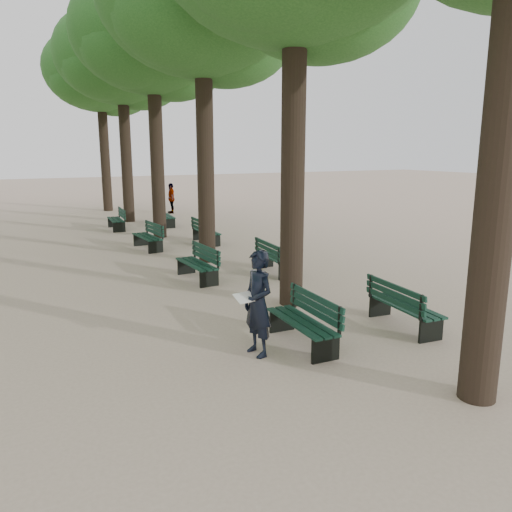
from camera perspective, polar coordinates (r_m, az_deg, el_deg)
name	(u,v)px	position (r m, az deg, el deg)	size (l,w,h in m)	color
ground	(309,366)	(8.36, 6.08, -12.35)	(120.00, 120.00, 0.00)	#C4AB94
tree_central_3	(152,33)	(20.58, -11.81, 23.63)	(6.00, 6.00, 9.95)	#33261C
tree_central_4	(121,55)	(25.32, -15.19, 21.24)	(6.00, 6.00, 9.95)	#33261C
tree_central_5	(100,70)	(30.15, -17.44, 19.57)	(6.00, 6.00, 9.95)	#33261C
bench_left_0	(302,331)	(9.05, 5.28, -8.52)	(0.67, 1.83, 0.92)	black
bench_left_1	(197,270)	(13.49, -6.76, -1.62)	(0.62, 1.82, 0.92)	black
bench_left_2	(148,242)	(17.96, -12.28, 1.62)	(0.68, 1.83, 0.92)	black
bench_left_3	(116,223)	(22.73, -15.68, 3.60)	(0.70, 1.84, 0.92)	black
bench_right_0	(404,315)	(10.28, 16.56, -6.43)	(0.76, 1.85, 0.92)	black
bench_right_1	(276,264)	(14.17, 2.29, -0.88)	(0.75, 1.85, 0.92)	black
bench_right_2	(206,236)	(18.78, -5.71, 2.29)	(0.65, 1.82, 0.92)	black
bench_right_3	(166,220)	(23.35, -10.26, 4.07)	(0.75, 1.85, 0.92)	black
man_with_map	(258,303)	(8.43, 0.22, -5.43)	(0.66, 0.77, 1.82)	black
pedestrian_c	(171,198)	(27.96, -9.67, 6.53)	(0.96, 0.33, 1.65)	#262628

